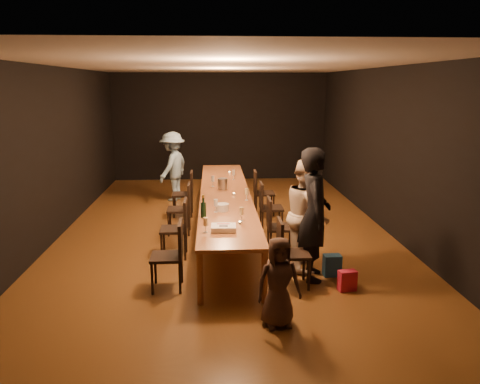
{
  "coord_description": "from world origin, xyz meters",
  "views": [
    {
      "loc": [
        -0.23,
        -8.29,
        2.69
      ],
      "look_at": [
        0.21,
        -1.02,
        1.0
      ],
      "focal_mm": 35.0,
      "sensor_mm": 36.0,
      "label": 1
    }
  ],
  "objects": [
    {
      "name": "champagne_bottle",
      "position": [
        -0.37,
        -1.6,
        0.92
      ],
      "size": [
        0.11,
        0.11,
        0.35
      ],
      "primitive_type": null,
      "rotation": [
        0.0,
        0.0,
        -0.38
      ],
      "color": "black",
      "rests_on": "table"
    },
    {
      "name": "tealight_far",
      "position": [
        0.15,
        1.92,
        0.77
      ],
      "size": [
        0.05,
        0.05,
        0.03
      ],
      "primitive_type": "cylinder",
      "color": "#B2B7B2",
      "rests_on": "table"
    },
    {
      "name": "chair_right_2",
      "position": [
        0.85,
        0.0,
        0.47
      ],
      "size": [
        0.42,
        0.42,
        0.93
      ],
      "primitive_type": null,
      "rotation": [
        0.0,
        0.0,
        -1.57
      ],
      "color": "black",
      "rests_on": "ground"
    },
    {
      "name": "wineglass_3",
      "position": [
        0.35,
        -0.57,
        0.85
      ],
      "size": [
        0.06,
        0.06,
        0.21
      ],
      "primitive_type": null,
      "color": "beige",
      "rests_on": "table"
    },
    {
      "name": "chair_right_3",
      "position": [
        0.85,
        1.2,
        0.47
      ],
      "size": [
        0.42,
        0.42,
        0.93
      ],
      "primitive_type": null,
      "rotation": [
        0.0,
        0.0,
        -1.57
      ],
      "color": "black",
      "rests_on": "ground"
    },
    {
      "name": "tealight_near",
      "position": [
        0.15,
        -1.94,
        0.77
      ],
      "size": [
        0.05,
        0.05,
        0.03
      ],
      "primitive_type": "cylinder",
      "color": "#B2B7B2",
      "rests_on": "table"
    },
    {
      "name": "room_shell",
      "position": [
        0.0,
        0.0,
        2.08
      ],
      "size": [
        6.04,
        10.04,
        3.02
      ],
      "color": "black",
      "rests_on": "ground"
    },
    {
      "name": "chair_left_3",
      "position": [
        -0.85,
        1.2,
        0.47
      ],
      "size": [
        0.42,
        0.42,
        0.93
      ],
      "primitive_type": null,
      "rotation": [
        0.0,
        0.0,
        1.57
      ],
      "color": "black",
      "rests_on": "ground"
    },
    {
      "name": "man_blue",
      "position": [
        -1.15,
        2.56,
        0.81
      ],
      "size": [
        0.97,
        1.19,
        1.61
      ],
      "primitive_type": "imported",
      "rotation": [
        0.0,
        0.0,
        -1.98
      ],
      "color": "#7DA2C1",
      "rests_on": "ground"
    },
    {
      "name": "wineglass_5",
      "position": [
        0.21,
        1.2,
        0.85
      ],
      "size": [
        0.06,
        0.06,
        0.21
      ],
      "primitive_type": null,
      "color": "silver",
      "rests_on": "table"
    },
    {
      "name": "wineglass_2",
      "position": [
        -0.18,
        -1.3,
        0.85
      ],
      "size": [
        0.06,
        0.06,
        0.21
      ],
      "primitive_type": null,
      "color": "silver",
      "rests_on": "table"
    },
    {
      "name": "tealight_mid",
      "position": [
        0.15,
        -0.16,
        0.77
      ],
      "size": [
        0.05,
        0.05,
        0.03
      ],
      "primitive_type": "cylinder",
      "color": "#B2B7B2",
      "rests_on": "table"
    },
    {
      "name": "wineglass_4",
      "position": [
        -0.22,
        0.57,
        0.85
      ],
      "size": [
        0.06,
        0.06,
        0.21
      ],
      "primitive_type": null,
      "color": "silver",
      "rests_on": "table"
    },
    {
      "name": "wineglass_0",
      "position": [
        -0.33,
        -2.31,
        0.85
      ],
      "size": [
        0.06,
        0.06,
        0.21
      ],
      "primitive_type": null,
      "color": "beige",
      "rests_on": "table"
    },
    {
      "name": "woman_birthday",
      "position": [
        1.17,
        -2.16,
        0.93
      ],
      "size": [
        0.52,
        0.72,
        1.86
      ],
      "primitive_type": "imported",
      "rotation": [
        0.0,
        0.0,
        1.46
      ],
      "color": "black",
      "rests_on": "ground"
    },
    {
      "name": "ground",
      "position": [
        0.0,
        0.0,
        0.0
      ],
      "size": [
        10.0,
        10.0,
        0.0
      ],
      "primitive_type": "plane",
      "color": "#4A2A12",
      "rests_on": "ground"
    },
    {
      "name": "chair_left_0",
      "position": [
        -0.85,
        -2.4,
        0.47
      ],
      "size": [
        0.42,
        0.42,
        0.93
      ],
      "primitive_type": null,
      "rotation": [
        0.0,
        0.0,
        1.57
      ],
      "color": "black",
      "rests_on": "ground"
    },
    {
      "name": "chair_left_2",
      "position": [
        -0.85,
        0.0,
        0.47
      ],
      "size": [
        0.42,
        0.42,
        0.93
      ],
      "primitive_type": null,
      "rotation": [
        0.0,
        0.0,
        1.57
      ],
      "color": "black",
      "rests_on": "ground"
    },
    {
      "name": "wineglass_1",
      "position": [
        0.18,
        -1.8,
        0.85
      ],
      "size": [
        0.06,
        0.06,
        0.21
      ],
      "primitive_type": null,
      "color": "beige",
      "rests_on": "table"
    },
    {
      "name": "ice_bucket",
      "position": [
        -0.04,
        0.34,
        0.85
      ],
      "size": [
        0.21,
        0.21,
        0.2
      ],
      "primitive_type": "cylinder",
      "rotation": [
        0.0,
        0.0,
        -0.15
      ],
      "color": "#A9A8AD",
      "rests_on": "table"
    },
    {
      "name": "child",
      "position": [
        0.49,
        -3.46,
        0.52
      ],
      "size": [
        0.56,
        0.41,
        1.04
      ],
      "primitive_type": "imported",
      "rotation": [
        0.0,
        0.0,
        0.16
      ],
      "color": "#442E26",
      "rests_on": "ground"
    },
    {
      "name": "chair_right_0",
      "position": [
        0.85,
        -2.4,
        0.47
      ],
      "size": [
        0.42,
        0.42,
        0.93
      ],
      "primitive_type": null,
      "rotation": [
        0.0,
        0.0,
        -1.57
      ],
      "color": "black",
      "rests_on": "ground"
    },
    {
      "name": "chair_left_1",
      "position": [
        -0.85,
        -1.2,
        0.47
      ],
      "size": [
        0.42,
        0.42,
        0.93
      ],
      "primitive_type": null,
      "rotation": [
        0.0,
        0.0,
        1.57
      ],
      "color": "black",
      "rests_on": "ground"
    },
    {
      "name": "birthday_cake",
      "position": [
        -0.09,
        -2.25,
        0.79
      ],
      "size": [
        0.34,
        0.28,
        0.08
      ],
      "rotation": [
        0.0,
        0.0,
        -0.04
      ],
      "color": "white",
      "rests_on": "table"
    },
    {
      "name": "table",
      "position": [
        0.0,
        0.0,
        0.7
      ],
      "size": [
        0.9,
        6.0,
        0.75
      ],
      "color": "#9C5A2D",
      "rests_on": "ground"
    },
    {
      "name": "chair_right_1",
      "position": [
        0.85,
        -1.2,
        0.47
      ],
      "size": [
        0.42,
        0.42,
        0.93
      ],
      "primitive_type": null,
      "rotation": [
        0.0,
        0.0,
        -1.57
      ],
      "color": "black",
      "rests_on": "ground"
    },
    {
      "name": "plate_stack",
      "position": [
        -0.08,
        -1.23,
        0.81
      ],
      "size": [
        0.26,
        0.26,
        0.11
      ],
      "primitive_type": "cylinder",
      "rotation": [
        0.0,
        0.0,
        0.33
      ],
      "color": "white",
      "rests_on": "table"
    },
    {
      "name": "woman_tan",
      "position": [
        1.15,
        -1.76,
        0.82
      ],
      "size": [
        0.69,
        0.85,
        1.65
      ],
      "primitive_type": "imported",
      "rotation": [
        0.0,
        0.0,
        1.48
      ],
      "color": "beige",
      "rests_on": "ground"
    },
    {
      "name": "gift_bag_red",
      "position": [
        1.54,
        -2.61,
        0.14
      ],
      "size": [
        0.25,
        0.17,
        0.28
      ],
      "primitive_type": "cube",
      "rotation": [
        0.0,
        0.0,
        0.18
      ],
      "color": "red",
      "rests_on": "ground"
    },
    {
      "name": "gift_bag_blue",
      "position": [
        1.47,
        -2.1,
        0.15
      ],
      "size": [
        0.25,
        0.17,
        0.31
      ],
      "primitive_type": "cube",
      "rotation": [
        0.0,
        0.0,
        0.04
      ],
      "color": "#2867AE",
      "rests_on": "ground"
    }
  ]
}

